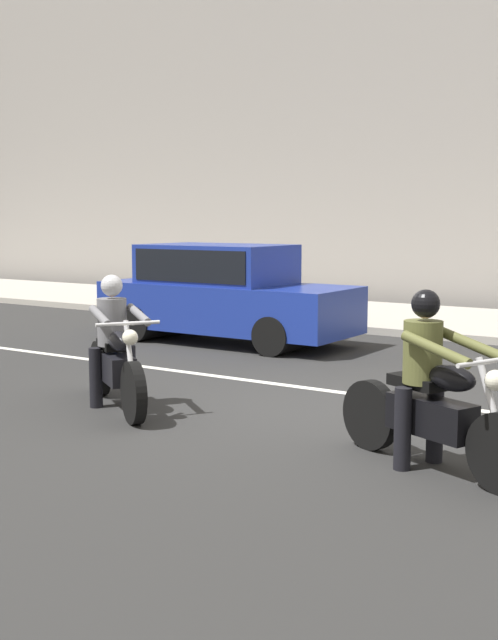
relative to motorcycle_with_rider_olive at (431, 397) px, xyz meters
name	(u,v)px	position (x,y,z in m)	size (l,w,h in m)	color
ground_plane	(302,406)	(-2.13, 1.49, -0.65)	(80.00, 80.00, 0.00)	#282828
lane_marking_stripe	(332,391)	(-2.21, 2.39, -0.64)	(18.00, 0.14, 0.01)	silver
motorcycle_with_rider_olive	(431,397)	(0.00, 0.00, 0.00)	(2.08, 1.04, 1.57)	black
motorcycle_with_rider_gray	(115,354)	(-3.87, 0.21, -0.01)	(1.94, 1.34, 1.54)	black
parked_sedan_cobalt_blue	(223,292)	(-5.75, 5.02, 0.24)	(4.57, 1.82, 1.72)	navy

